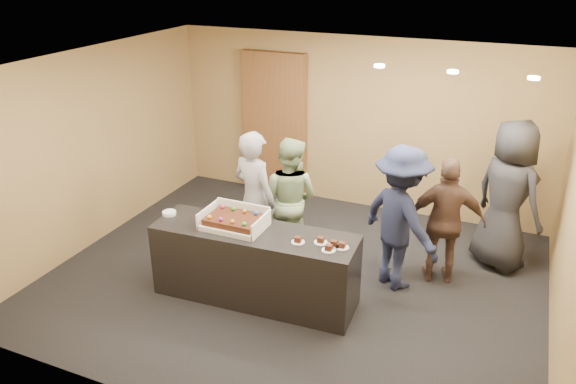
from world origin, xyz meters
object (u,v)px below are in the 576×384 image
object	(u,v)px
person_sage_man	(289,198)
cake_box	(235,222)
sheet_cake	(234,220)
serving_counter	(255,265)
person_brown_extra	(446,222)
storage_cabinet	(275,125)
person_dark_suit	(508,196)
plate_stack	(169,213)
person_navy_man	(400,219)
person_server_grey	(255,200)

from	to	relation	value
person_sage_man	cake_box	bearing A→B (deg)	81.12
sheet_cake	cake_box	bearing A→B (deg)	89.03
serving_counter	person_brown_extra	world-z (taller)	person_brown_extra
serving_counter	storage_cabinet	bearing A→B (deg)	107.42
sheet_cake	person_sage_man	world-z (taller)	person_sage_man
storage_cabinet	cake_box	distance (m)	3.11
person_dark_suit	sheet_cake	bearing A→B (deg)	72.28
person_brown_extra	plate_stack	bearing A→B (deg)	8.65
storage_cabinet	plate_stack	xyz separation A→B (m)	(-0.03, -3.03, -0.27)
plate_stack	sheet_cake	bearing A→B (deg)	1.29
storage_cabinet	plate_stack	bearing A→B (deg)	-90.50
person_navy_man	person_dark_suit	size ratio (longest dim) A/B	0.91
storage_cabinet	cake_box	world-z (taller)	storage_cabinet
sheet_cake	person_brown_extra	bearing A→B (deg)	30.24
person_sage_man	person_brown_extra	xyz separation A→B (m)	(2.00, 0.17, -0.02)
cake_box	plate_stack	bearing A→B (deg)	-176.99
storage_cabinet	sheet_cake	xyz separation A→B (m)	(0.86, -3.01, -0.20)
plate_stack	person_dark_suit	bearing A→B (deg)	28.14
person_sage_man	person_brown_extra	distance (m)	2.01
cake_box	person_navy_man	bearing A→B (deg)	28.60
person_brown_extra	person_dark_suit	size ratio (longest dim) A/B	0.82
serving_counter	cake_box	world-z (taller)	cake_box
person_navy_man	person_brown_extra	size ratio (longest dim) A/B	1.11
serving_counter	cake_box	size ratio (longest dim) A/B	3.33
plate_stack	serving_counter	bearing A→B (deg)	1.00
person_sage_man	person_brown_extra	bearing A→B (deg)	-172.76
storage_cabinet	sheet_cake	distance (m)	3.13
cake_box	plate_stack	xyz separation A→B (m)	(-0.88, -0.05, -0.03)
cake_box	sheet_cake	bearing A→B (deg)	-90.97
cake_box	person_server_grey	xyz separation A→B (m)	(-0.11, 0.72, -0.03)
person_sage_man	storage_cabinet	bearing A→B (deg)	-57.98
person_brown_extra	person_dark_suit	world-z (taller)	person_dark_suit
storage_cabinet	person_navy_man	xyz separation A→B (m)	(2.59, -2.04, -0.29)
plate_stack	person_server_grey	xyz separation A→B (m)	(0.78, 0.77, -0.00)
storage_cabinet	plate_stack	size ratio (longest dim) A/B	14.24
serving_counter	cake_box	bearing A→B (deg)	171.17
serving_counter	person_dark_suit	size ratio (longest dim) A/B	1.21
sheet_cake	person_brown_extra	size ratio (longest dim) A/B	0.38
person_server_grey	person_sage_man	xyz separation A→B (m)	(0.32, 0.37, -0.08)
person_brown_extra	person_navy_man	bearing A→B (deg)	19.22
cake_box	person_brown_extra	bearing A→B (deg)	29.73
person_brown_extra	person_dark_suit	xyz separation A→B (m)	(0.65, 0.69, 0.18)
sheet_cake	person_navy_man	distance (m)	1.98
serving_counter	storage_cabinet	size ratio (longest dim) A/B	1.01
serving_counter	person_sage_man	distance (m)	1.19
cake_box	person_sage_man	bearing A→B (deg)	78.78
storage_cabinet	person_brown_extra	size ratio (longest dim) A/B	1.46
serving_counter	sheet_cake	bearing A→B (deg)	177.07
person_sage_man	person_navy_man	bearing A→B (deg)	176.55
storage_cabinet	person_sage_man	world-z (taller)	storage_cabinet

